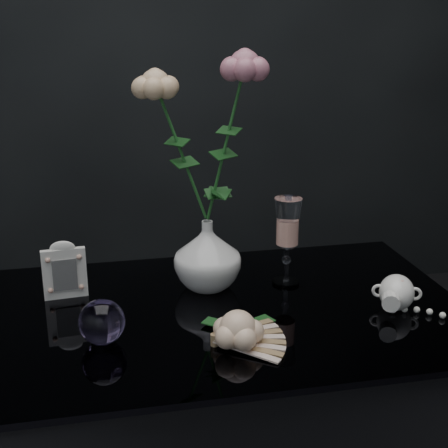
{
  "coord_description": "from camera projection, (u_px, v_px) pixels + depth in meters",
  "views": [
    {
      "loc": [
        -0.16,
        -1.01,
        1.3
      ],
      "look_at": [
        0.07,
        0.09,
        0.92
      ],
      "focal_mm": 50.0,
      "sensor_mm": 36.0,
      "label": 1
    }
  ],
  "objects": [
    {
      "name": "vase",
      "position": [
        207.0,
        255.0,
        1.27
      ],
      "size": [
        0.18,
        0.18,
        0.14
      ],
      "primitive_type": "imported",
      "rotation": [
        0.0,
        0.0,
        0.41
      ],
      "color": "white",
      "rests_on": "table"
    },
    {
      "name": "wine_glass",
      "position": [
        287.0,
        242.0,
        1.29
      ],
      "size": [
        0.07,
        0.07,
        0.19
      ],
      "primitive_type": null,
      "rotation": [
        0.0,
        0.0,
        -0.27
      ],
      "color": "white",
      "rests_on": "table"
    },
    {
      "name": "picture_frame",
      "position": [
        64.0,
        269.0,
        1.23
      ],
      "size": [
        0.1,
        0.08,
        0.12
      ],
      "primitive_type": null,
      "rotation": [
        0.0,
        0.0,
        0.1
      ],
      "color": "white",
      "rests_on": "table"
    },
    {
      "name": "paperweight",
      "position": [
        102.0,
        322.0,
        1.06
      ],
      "size": [
        0.11,
        0.11,
        0.08
      ],
      "primitive_type": null,
      "rotation": [
        0.0,
        0.0,
        -0.43
      ],
      "color": "#977CC9",
      "rests_on": "table"
    },
    {
      "name": "paper_fan",
      "position": [
        215.0,
        339.0,
        1.06
      ],
      "size": [
        0.29,
        0.25,
        0.03
      ],
      "primitive_type": null,
      "rotation": [
        0.0,
        0.0,
        -0.28
      ],
      "color": "#F6E6C5",
      "rests_on": "table"
    },
    {
      "name": "loose_rose",
      "position": [
        238.0,
        329.0,
        1.05
      ],
      "size": [
        0.16,
        0.21,
        0.07
      ],
      "primitive_type": null,
      "rotation": [
        0.0,
        0.0,
        -0.09
      ],
      "color": "#FFC9A4",
      "rests_on": "table"
    },
    {
      "name": "pearl_jar",
      "position": [
        397.0,
        291.0,
        1.19
      ],
      "size": [
        0.31,
        0.31,
        0.07
      ],
      "primitive_type": null,
      "rotation": [
        0.0,
        0.0,
        -0.42
      ],
      "color": "white",
      "rests_on": "table"
    },
    {
      "name": "roses",
      "position": [
        204.0,
        131.0,
        1.19
      ],
      "size": [
        0.24,
        0.11,
        0.38
      ],
      "color": "#E3B98B",
      "rests_on": "vase"
    }
  ]
}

